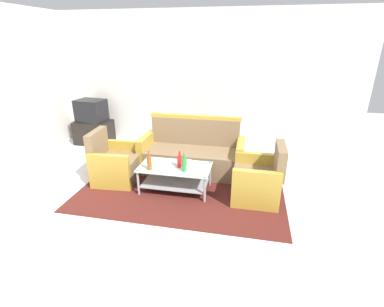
% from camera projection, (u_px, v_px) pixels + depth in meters
% --- Properties ---
extents(ground_plane, '(14.00, 14.00, 0.00)m').
position_uv_depth(ground_plane, '(163.00, 220.00, 3.75)').
color(ground_plane, white).
extents(wall_back, '(6.52, 0.12, 2.80)m').
position_uv_depth(wall_back, '(203.00, 81.00, 6.00)').
color(wall_back, silver).
rests_on(wall_back, ground).
extents(rug, '(3.16, 2.11, 0.01)m').
position_uv_depth(rug, '(183.00, 187.00, 4.55)').
color(rug, '#511E19').
rests_on(rug, ground).
extents(couch, '(1.80, 0.74, 0.96)m').
position_uv_depth(couch, '(192.00, 155.00, 5.03)').
color(couch, '#7F6647').
rests_on(couch, rug).
extents(armchair_left, '(0.75, 0.81, 0.85)m').
position_uv_depth(armchair_left, '(115.00, 164.00, 4.71)').
color(armchair_left, '#7F6647').
rests_on(armchair_left, rug).
extents(armchair_right, '(0.70, 0.76, 0.85)m').
position_uv_depth(armchair_right, '(258.00, 181.00, 4.17)').
color(armchair_right, '#7F6647').
rests_on(armchair_right, rug).
extents(coffee_table, '(1.10, 0.60, 0.40)m').
position_uv_depth(coffee_table, '(175.00, 175.00, 4.38)').
color(coffee_table, silver).
rests_on(coffee_table, rug).
extents(bottle_red, '(0.08, 0.08, 0.26)m').
position_uv_depth(bottle_red, '(180.00, 161.00, 4.29)').
color(bottle_red, red).
rests_on(bottle_red, coffee_table).
extents(bottle_brown, '(0.07, 0.07, 0.31)m').
position_uv_depth(bottle_brown, '(149.00, 162.00, 4.19)').
color(bottle_brown, brown).
rests_on(bottle_brown, coffee_table).
extents(bottle_green, '(0.07, 0.07, 0.29)m').
position_uv_depth(bottle_green, '(184.00, 164.00, 4.14)').
color(bottle_green, '#2D8C38').
rests_on(bottle_green, coffee_table).
extents(cup, '(0.08, 0.08, 0.10)m').
position_uv_depth(cup, '(189.00, 163.00, 4.33)').
color(cup, silver).
rests_on(cup, coffee_table).
extents(tv_stand, '(0.80, 0.50, 0.52)m').
position_uv_depth(tv_stand, '(94.00, 132.00, 6.42)').
color(tv_stand, black).
rests_on(tv_stand, ground).
extents(television, '(0.66, 0.52, 0.48)m').
position_uv_depth(television, '(91.00, 111.00, 6.24)').
color(television, black).
rests_on(television, tv_stand).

